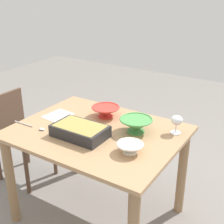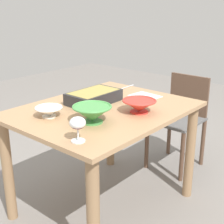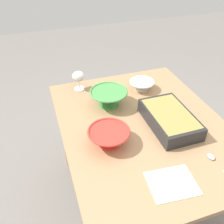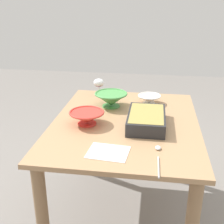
{
  "view_description": "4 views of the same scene",
  "coord_description": "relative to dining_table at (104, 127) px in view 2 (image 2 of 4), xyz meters",
  "views": [
    {
      "loc": [
        1.14,
        -1.59,
        1.74
      ],
      "look_at": [
        0.03,
        0.15,
        0.85
      ],
      "focal_mm": 49.76,
      "sensor_mm": 36.0,
      "label": 1
    },
    {
      "loc": [
        1.53,
        1.38,
        1.44
      ],
      "look_at": [
        0.1,
        0.16,
        0.79
      ],
      "focal_mm": 52.88,
      "sensor_mm": 36.0,
      "label": 2
    },
    {
      "loc": [
        -0.96,
        0.51,
        1.65
      ],
      "look_at": [
        0.07,
        0.16,
        0.83
      ],
      "focal_mm": 39.79,
      "sensor_mm": 36.0,
      "label": 3
    },
    {
      "loc": [
        -1.72,
        -0.16,
        1.52
      ],
      "look_at": [
        0.06,
        0.09,
        0.79
      ],
      "focal_mm": 47.8,
      "sensor_mm": 36.0,
      "label": 4
    }
  ],
  "objects": [
    {
      "name": "ground_plane",
      "position": [
        0.0,
        0.0,
        -0.61
      ],
      "size": [
        8.0,
        8.0,
        0.0
      ],
      "primitive_type": "plane",
      "color": "gray"
    },
    {
      "name": "chair",
      "position": [
        -0.93,
        0.07,
        -0.17
      ],
      "size": [
        0.41,
        0.38,
        0.8
      ],
      "color": "#595959",
      "rests_on": "ground_plane"
    },
    {
      "name": "casserole_dish",
      "position": [
        -0.05,
        -0.13,
        0.18
      ],
      "size": [
        0.36,
        0.22,
        0.08
      ],
      "color": "#262628",
      "rests_on": "dining_table"
    },
    {
      "name": "wine_glass",
      "position": [
        0.48,
        0.26,
        0.23
      ],
      "size": [
        0.08,
        0.08,
        0.13
      ],
      "color": "white",
      "rests_on": "dining_table"
    },
    {
      "name": "small_bowl",
      "position": [
        0.34,
        -0.14,
        0.18
      ],
      "size": [
        0.17,
        0.17,
        0.07
      ],
      "color": "white",
      "rests_on": "dining_table"
    },
    {
      "name": "mixing_bowl",
      "position": [
        0.24,
        0.13,
        0.19
      ],
      "size": [
        0.23,
        0.23,
        0.1
      ],
      "color": "#4C994C",
      "rests_on": "dining_table"
    },
    {
      "name": "serving_spoon",
      "position": [
        -0.4,
        -0.21,
        0.14
      ],
      "size": [
        0.29,
        0.03,
        0.01
      ],
      "color": "silver",
      "rests_on": "dining_table"
    },
    {
      "name": "napkin",
      "position": [
        -0.41,
        0.05,
        0.14
      ],
      "size": [
        0.19,
        0.22,
        0.0
      ],
      "primitive_type": "cube",
      "rotation": [
        0.0,
        0.0,
        -0.09
      ],
      "color": "white",
      "rests_on": "dining_table"
    },
    {
      "name": "dining_table",
      "position": [
        0.0,
        0.0,
        0.0
      ],
      "size": [
        1.16,
        0.91,
        0.75
      ],
      "color": "tan",
      "rests_on": "ground_plane"
    },
    {
      "name": "serving_bowl",
      "position": [
        -0.08,
        0.23,
        0.18
      ],
      "size": [
        0.22,
        0.22,
        0.08
      ],
      "color": "red",
      "rests_on": "dining_table"
    }
  ]
}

